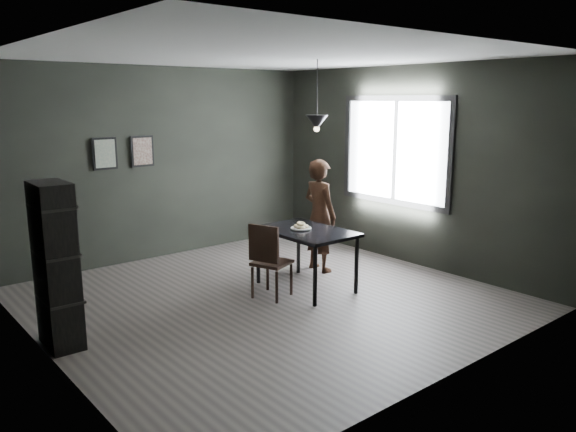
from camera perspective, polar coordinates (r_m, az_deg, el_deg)
ground at (r=6.77m, az=-2.03°, el=-8.36°), size 5.00×5.00×0.00m
back_wall at (r=8.52m, az=-12.48°, el=5.26°), size 5.00×0.10×2.80m
ceiling at (r=6.37m, az=-2.22°, el=16.02°), size 5.00×5.00×0.02m
window_assembly at (r=8.26m, az=10.81°, el=6.52°), size 0.04×1.96×1.56m
cafe_table at (r=6.94m, az=1.85°, el=-2.05°), size 0.80×1.20×0.75m
white_plate at (r=6.95m, az=1.33°, el=-1.30°), size 0.23×0.23×0.01m
donut_pile at (r=6.94m, az=1.33°, el=-1.02°), size 0.19×0.19×0.08m
woman at (r=7.67m, az=3.24°, el=0.06°), size 0.38×0.57×1.54m
wood_chair at (r=6.61m, az=-2.02°, el=-4.13°), size 0.51×0.51×0.91m
shelf_unit at (r=5.72m, az=-22.52°, el=-4.70°), size 0.32×0.54×1.59m
pendant_lamp at (r=6.98m, az=2.94°, el=9.49°), size 0.28×0.28×0.86m
framed_print_left at (r=8.10m, az=-18.12°, el=6.05°), size 0.34×0.04×0.44m
framed_print_right at (r=8.32m, az=-14.59°, el=6.39°), size 0.34×0.04×0.44m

